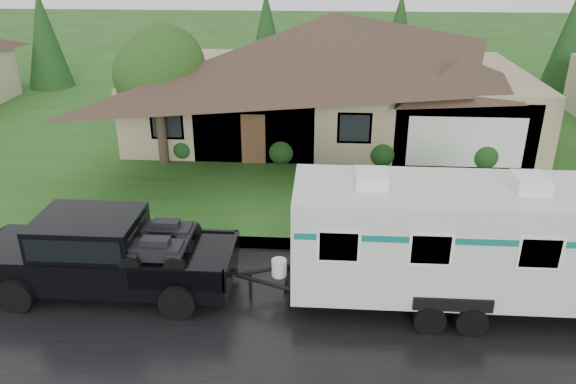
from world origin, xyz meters
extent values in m
plane|color=#234E18|center=(0.00, 0.00, 0.00)|extent=(140.00, 140.00, 0.00)
cube|color=black|center=(0.00, -2.00, 0.01)|extent=(140.00, 8.00, 0.01)
cube|color=gray|center=(0.00, 2.25, 0.07)|extent=(140.00, 0.50, 0.15)
cube|color=#234E18|center=(0.00, 15.00, 0.07)|extent=(140.00, 26.00, 0.15)
cube|color=gray|center=(2.00, 14.00, 1.65)|extent=(18.00, 10.00, 3.00)
pyramid|color=#37281E|center=(2.00, 14.00, 5.75)|extent=(19.44, 10.80, 2.60)
cube|color=gray|center=(7.40, 11.00, 1.50)|extent=(5.76, 4.00, 2.70)
cylinder|color=#382B1E|center=(-5.00, 8.73, 1.34)|extent=(0.39, 0.39, 2.37)
sphere|color=#2C561C|center=(-5.00, 8.73, 3.93)|extent=(3.28, 3.28, 3.28)
sphere|color=#143814|center=(-4.30, 9.30, 0.65)|extent=(1.00, 1.00, 1.00)
sphere|color=#143814|center=(-0.10, 9.30, 0.65)|extent=(1.00, 1.00, 1.00)
sphere|color=#143814|center=(4.10, 9.30, 0.65)|extent=(1.00, 1.00, 1.00)
sphere|color=#143814|center=(8.30, 9.30, 0.65)|extent=(1.00, 1.00, 1.00)
cube|color=black|center=(-3.90, -0.47, 0.85)|extent=(6.53, 2.18, 0.94)
cube|color=black|center=(-6.29, -0.47, 1.14)|extent=(1.74, 2.12, 0.38)
cube|color=black|center=(-4.33, -0.47, 1.69)|extent=(2.61, 2.05, 0.98)
cube|color=black|center=(-4.33, -0.47, 1.74)|extent=(2.40, 2.09, 0.60)
cube|color=black|center=(-1.83, -0.47, 1.07)|extent=(2.40, 2.07, 0.07)
cylinder|color=black|center=(-5.97, -1.53, 0.46)|extent=(0.91, 0.35, 0.91)
cylinder|color=black|center=(-5.97, 0.60, 0.46)|extent=(0.91, 0.35, 0.91)
cylinder|color=black|center=(-1.83, -1.53, 0.46)|extent=(0.91, 0.35, 0.91)
cylinder|color=black|center=(-1.83, 0.60, 0.46)|extent=(0.91, 0.35, 0.91)
cube|color=silver|center=(4.80, -0.47, 1.93)|extent=(7.62, 2.61, 2.67)
cube|color=black|center=(4.80, -0.47, 0.44)|extent=(8.06, 1.31, 0.15)
cube|color=#0E6360|center=(4.80, -0.47, 2.52)|extent=(7.47, 2.63, 0.15)
cube|color=white|center=(2.84, -0.47, 3.44)|extent=(0.76, 0.87, 0.35)
cube|color=white|center=(6.54, -0.47, 3.44)|extent=(0.76, 0.87, 0.35)
cylinder|color=black|center=(4.31, -1.75, 0.38)|extent=(0.76, 0.26, 0.76)
cylinder|color=black|center=(4.31, 0.82, 0.38)|extent=(0.76, 0.26, 0.76)
cylinder|color=black|center=(5.29, -1.75, 0.38)|extent=(0.76, 0.26, 0.76)
cylinder|color=black|center=(5.29, 0.82, 0.38)|extent=(0.76, 0.26, 0.76)
camera|label=1|loc=(1.69, -12.95, 8.55)|focal=35.00mm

